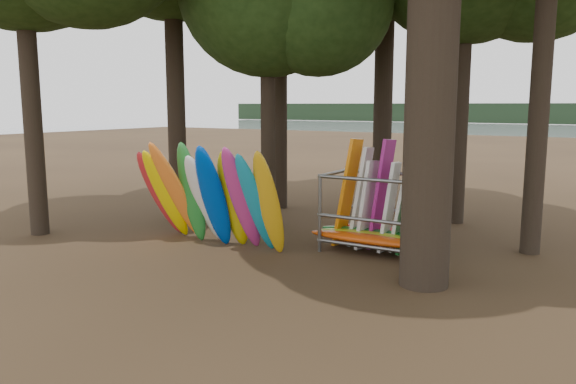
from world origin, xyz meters
The scene contains 4 objects.
ground centered at (0.00, 0.00, 0.00)m, with size 120.00×120.00×0.00m, color #47331E.
lake centered at (0.00, 60.00, 0.00)m, with size 160.00×160.00×0.00m, color gray.
kayak_row centered at (-1.69, 0.19, 1.30)m, with size 4.51×2.12×2.92m.
storage_rack centered at (2.29, 1.99, 0.93)m, with size 3.22×1.56×2.85m.
Camera 1 is at (7.57, -10.97, 3.67)m, focal length 35.00 mm.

